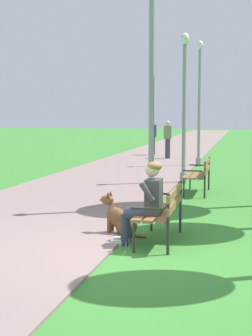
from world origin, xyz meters
TOP-DOWN VIEW (x-y plane):
  - ground_plane at (0.00, 0.00)m, footprint 120.00×120.00m
  - paved_path at (-2.21, 24.00)m, footprint 4.13×60.00m
  - park_bench_near at (0.45, 0.85)m, footprint 0.55×1.50m
  - park_bench_mid at (0.58, 5.77)m, footprint 0.55×1.50m
  - person_seated_on_near_bench at (0.24, 0.61)m, footprint 0.74×0.49m
  - dog_brown at (-0.27, 1.10)m, footprint 0.83×0.37m
  - lamp_post_near at (-0.18, 3.33)m, footprint 0.24×0.24m
  - lamp_post_mid at (-0.02, 7.55)m, footprint 0.24×0.24m
  - lamp_post_far at (-0.03, 12.44)m, footprint 0.24×0.24m
  - pedestrian_distant at (-1.58, 15.06)m, footprint 0.32×0.22m
  - pedestrian_further_distant at (-2.53, 16.76)m, footprint 0.32×0.22m

SIDE VIEW (x-z plane):
  - ground_plane at x=0.00m, z-range 0.00..0.00m
  - paved_path at x=-2.21m, z-range 0.00..0.04m
  - dog_brown at x=-0.27m, z-range -0.09..0.61m
  - park_bench_near at x=0.45m, z-range 0.09..0.94m
  - park_bench_mid at x=0.58m, z-range 0.09..0.94m
  - person_seated_on_near_bench at x=0.24m, z-range 0.06..1.31m
  - pedestrian_distant at x=-1.58m, z-range 0.02..1.67m
  - pedestrian_further_distant at x=-2.53m, z-range 0.02..1.67m
  - lamp_post_mid at x=-0.02m, z-range 0.07..4.21m
  - lamp_post_near at x=-0.18m, z-range 0.08..4.60m
  - lamp_post_far at x=-0.03m, z-range 0.08..4.67m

